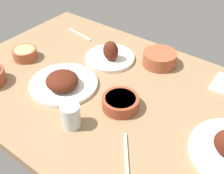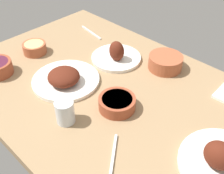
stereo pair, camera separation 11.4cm
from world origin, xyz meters
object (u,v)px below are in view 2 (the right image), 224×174
bowl_potatoes (117,103)px  water_tumbler (66,112)px  plate_center_main (116,56)px  plate_near_viewer (65,78)px  bowl_pasta (35,48)px  fork_loose (113,156)px  spoon_loose (91,32)px  plate_far_side (224,162)px  bowl_sauce (165,62)px

bowl_potatoes → water_tumbler: (-8.16, -18.07, 1.92)cm
bowl_potatoes → water_tumbler: size_ratio=1.56×
plate_center_main → plate_near_viewer: bearing=-96.7°
plate_near_viewer → water_tumbler: 22.92cm
bowl_pasta → fork_loose: 73.87cm
plate_center_main → bowl_potatoes: plate_center_main is taller
bowl_potatoes → spoon_loose: bowl_potatoes is taller
plate_near_viewer → fork_loose: 43.41cm
plate_center_main → fork_loose: bearing=-47.3°
water_tumbler → spoon_loose: 67.64cm
plate_far_side → bowl_potatoes: bearing=-175.2°
bowl_sauce → plate_center_main: bearing=-151.6°
water_tumbler → fork_loose: bearing=1.5°
fork_loose → bowl_sauce: bearing=161.2°
plate_center_main → bowl_potatoes: size_ratio=1.66×
plate_near_viewer → fork_loose: plate_near_viewer is taller
bowl_potatoes → fork_loose: bearing=-49.5°
plate_center_main → bowl_sauce: bearing=28.4°
plate_center_main → water_tumbler: 44.44cm
bowl_sauce → bowl_potatoes: (2.71, -34.75, -0.79)cm
spoon_loose → plate_far_side: bearing=-9.0°
plate_near_viewer → plate_center_main: bearing=83.3°
plate_far_side → plate_center_main: bearing=162.7°
bowl_pasta → spoon_loose: bearing=81.4°
plate_near_viewer → plate_far_side: bearing=6.6°
bowl_potatoes → spoon_loose: (-51.72, 33.50, -2.26)cm
bowl_potatoes → fork_loose: size_ratio=0.81×
plate_near_viewer → spoon_loose: size_ratio=1.60×
spoon_loose → bowl_sauce: bearing=10.2°
plate_far_side → bowl_pasta: 98.71cm
plate_near_viewer → bowl_potatoes: bearing=9.4°
plate_center_main → bowl_sauce: size_ratio=1.54×
plate_far_side → plate_near_viewer: 68.84cm
plate_far_side → water_tumbler: 54.61cm
plate_center_main → bowl_pasta: 40.86cm
bowl_pasta → bowl_potatoes: bearing=-0.5°
plate_center_main → water_tumbler: size_ratio=2.58×
plate_center_main → fork_loose: size_ratio=1.34×
bowl_potatoes → spoon_loose: 61.66cm
plate_near_viewer → bowl_sauce: size_ratio=1.88×
bowl_potatoes → fork_loose: bowl_potatoes is taller
plate_center_main → bowl_sauce: (20.39, 11.02, 0.87)cm
bowl_sauce → bowl_potatoes: bearing=-85.5°
plate_center_main → fork_loose: (38.01, -41.18, -2.19)cm
bowl_sauce → bowl_pasta: (-54.00, -34.25, -0.68)cm
plate_far_side → water_tumbler: plate_far_side is taller
plate_far_side → bowl_pasta: (-98.67, -3.00, 0.32)cm
fork_loose → spoon_loose: bearing=-164.8°
plate_center_main → spoon_loose: 30.32cm
plate_near_viewer → bowl_potatoes: 26.78cm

